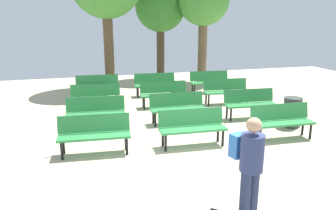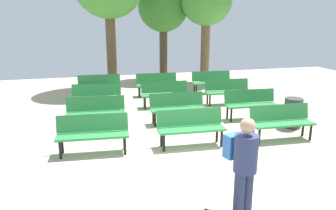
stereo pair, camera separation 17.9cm
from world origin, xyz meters
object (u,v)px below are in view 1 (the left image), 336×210
Objects in this scene: bench_r0_c0 at (94,132)px; bench_r1_c1 at (177,106)px; bench_r3_c0 at (97,85)px; bench_r3_c2 at (210,81)px; visitor_with_backpack at (249,164)px; tree_2 at (160,8)px; bench_r3_c1 at (155,83)px; bench_r0_c1 at (192,125)px; bench_r1_c2 at (250,102)px; bench_r0_c2 at (282,119)px; bench_r1_c0 at (96,111)px; trash_bin at (292,112)px; tree_0 at (204,1)px; bench_r2_c0 at (95,96)px; bench_r2_c1 at (164,92)px; bench_r2_c2 at (226,90)px.

bench_r0_c0 is 1.01× the size of bench_r1_c1.
bench_r3_c0 and bench_r3_c2 have the same top height.
visitor_with_backpack reaches higher than bench_r3_c0.
bench_r1_c1 is 0.34× the size of tree_2.
visitor_with_backpack is (-0.66, -8.44, 0.43)m from bench_r3_c1.
bench_r0_c1 is at bearing 1.23° from bench_r0_c0.
bench_r3_c0 is at bearing 141.89° from bench_r1_c2.
bench_r0_c2 is 0.99× the size of bench_r1_c0.
tree_2 is 5.63× the size of trash_bin.
bench_r3_c1 is 0.33× the size of tree_0.
tree_2 is at bearing 101.73° from bench_r1_c2.
bench_r1_c1 is 0.99× the size of bench_r1_c2.
bench_r1_c1 is at bearing 38.58° from bench_r0_c0.
tree_2 reaches higher than bench_r0_c1.
bench_r1_c2 is 1.30m from trash_bin.
bench_r2_c0 and bench_r2_c1 have the same top height.
bench_r2_c0 is 1.00× the size of bench_r2_c2.
bench_r0_c1 is 3.62m from bench_r2_c1.
bench_r2_c1 is 2.89m from bench_r3_c2.
visitor_with_backpack is at bearing -98.57° from tree_2.
bench_r1_c0 is at bearing -179.33° from bench_r1_c2.
bench_r3_c1 is 2.28m from bench_r3_c2.
visitor_with_backpack is at bearing -53.32° from bench_r0_c0.
bench_r0_c0 is at bearing -92.15° from bench_r3_c0.
bench_r1_c1 and bench_r3_c2 have the same top height.
bench_r2_c0 is at bearing -90.40° from visitor_with_backpack.
bench_r0_c0 is 3.86m from visitor_with_backpack.
visitor_with_backpack is (-3.49, -10.61, -2.76)m from tree_0.
bench_r0_c0 is at bearing -143.68° from bench_r1_c1.
bench_r2_c0 is at bearing 158.97° from bench_r1_c2.
visitor_with_backpack is (1.55, -8.65, 0.43)m from bench_r3_c0.
bench_r3_c1 is (0.12, 1.72, 0.00)m from bench_r2_c1.
bench_r0_c1 and bench_r3_c1 have the same top height.
bench_r1_c2 is (2.28, -0.16, 0.00)m from bench_r1_c1.
tree_2 is at bearing 143.39° from tree_0.
bench_r2_c1 is at bearing -89.25° from bench_r3_c1.
bench_r1_c0 is 8.29m from tree_2.
tree_0 is (3.22, 7.50, 3.19)m from bench_r0_c1.
bench_r2_c0 is (-2.01, 3.75, 0.00)m from bench_r0_c1.
tree_2 is at bearing 67.12° from bench_r1_c0.
bench_r0_c0 is 1.00× the size of bench_r2_c1.
tree_0 reaches higher than bench_r0_c2.
tree_0 is 2.13m from tree_2.
bench_r3_c0 is (0.31, 3.62, 0.00)m from bench_r1_c0.
bench_r2_c1 is 6.06m from tree_2.
bench_r0_c1 reaches higher than trash_bin.
bench_r1_c2 is 1.00× the size of bench_r3_c1.
visitor_with_backpack is (-2.59, -2.93, 0.43)m from bench_r0_c2.
visitor_with_backpack is at bearing -92.61° from bench_r1_c1.
tree_2 is (1.33, 6.96, 2.94)m from bench_r1_c1.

